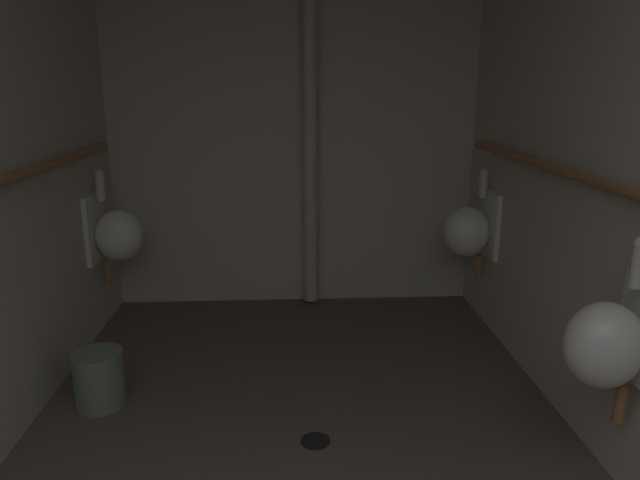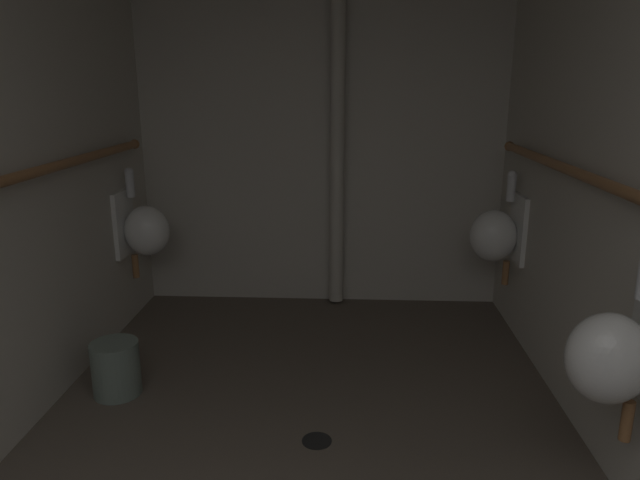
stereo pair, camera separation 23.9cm
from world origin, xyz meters
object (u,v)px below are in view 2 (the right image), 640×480
Objects in this scene: waste_bin at (116,368)px; urinal_right_mid at (615,356)px; floor_drain at (317,440)px; urinal_left_mid at (144,229)px; urinal_right_far at (497,234)px; standpipe_back_wall at (337,120)px.

urinal_right_mid is at bearing -19.98° from waste_bin.
urinal_left_mid is at bearing 132.50° from floor_drain.
urinal_left_mid reaches higher than floor_drain.
urinal_right_mid is 1.00× the size of urinal_right_far.
urinal_left_mid is 1.52m from standpipe_back_wall.
urinal_right_mid is 0.28× the size of standpipe_back_wall.
standpipe_back_wall reaches higher than floor_drain.
urinal_right_far reaches higher than waste_bin.
standpipe_back_wall is 19.16× the size of floor_drain.
urinal_right_far is (0.00, 1.74, 0.00)m from urinal_right_mid.
waste_bin is at bearing -81.52° from urinal_left_mid.
urinal_left_mid is at bearing 98.48° from waste_bin.
urinal_right_mid is 2.57× the size of waste_bin.
standpipe_back_wall is at bearing 156.93° from urinal_right_far.
urinal_right_far is at bearing -23.07° from standpipe_back_wall.
floor_drain is (-1.10, -1.33, -0.66)m from urinal_right_far.
urinal_right_mid is 1.74m from urinal_right_far.
waste_bin is (-2.19, 0.80, -0.52)m from urinal_right_mid.
urinal_right_far is 5.39× the size of floor_drain.
urinal_left_mid is 1.95m from floor_drain.
floor_drain is at bearing -47.50° from urinal_left_mid.
urinal_left_mid is 5.39× the size of floor_drain.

